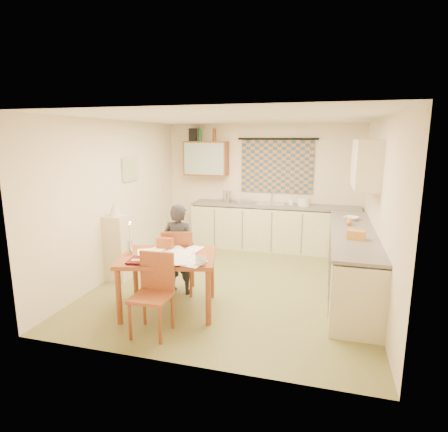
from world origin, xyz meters
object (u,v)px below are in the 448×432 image
(stove, at_px, (356,287))
(chair_far, at_px, (179,273))
(shelf_stand, at_px, (117,248))
(person, at_px, (179,249))
(counter_back, at_px, (274,227))
(counter_right, at_px, (351,262))
(dining_table, at_px, (169,282))

(stove, bearing_deg, chair_far, 174.02)
(chair_far, height_order, shelf_stand, shelf_stand)
(chair_far, distance_m, person, 0.36)
(person, bearing_deg, counter_back, -111.90)
(counter_back, relative_size, stove, 3.72)
(chair_far, relative_size, person, 0.72)
(stove, height_order, person, person)
(stove, distance_m, chair_far, 2.43)
(counter_back, relative_size, person, 2.50)
(chair_far, xyz_separation_m, person, (0.01, -0.00, 0.36))
(counter_right, distance_m, dining_table, 2.65)
(shelf_stand, bearing_deg, chair_far, -10.67)
(dining_table, distance_m, shelf_stand, 1.46)
(dining_table, distance_m, chair_far, 0.58)
(counter_right, distance_m, shelf_stand, 3.58)
(counter_right, bearing_deg, shelf_stand, -171.97)
(stove, height_order, dining_table, stove)
(counter_right, height_order, chair_far, chair_far)
(counter_right, distance_m, chair_far, 2.52)
(person, bearing_deg, stove, 173.83)
(counter_back, xyz_separation_m, stove, (1.39, -2.79, -0.01))
(stove, bearing_deg, person, 174.08)
(dining_table, height_order, person, person)
(dining_table, relative_size, chair_far, 1.45)
(shelf_stand, bearing_deg, dining_table, -32.70)
(stove, relative_size, dining_table, 0.64)
(counter_back, bearing_deg, counter_right, -52.57)
(counter_right, relative_size, shelf_stand, 2.83)
(counter_back, distance_m, shelf_stand, 3.16)
(counter_back, distance_m, counter_right, 2.29)
(dining_table, bearing_deg, shelf_stand, 132.97)
(counter_back, relative_size, dining_table, 2.38)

